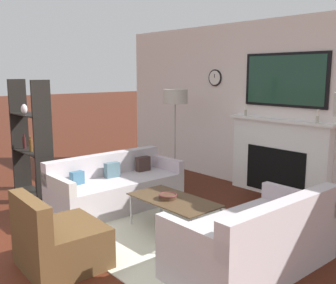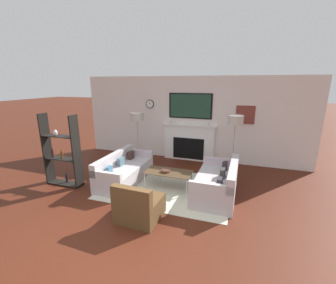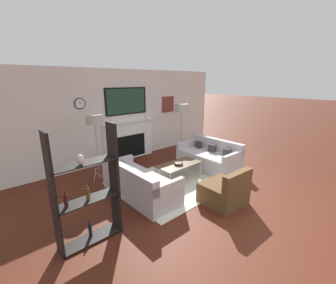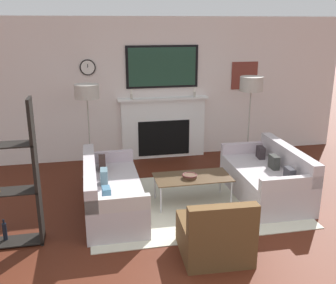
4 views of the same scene
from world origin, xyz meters
name	(u,v)px [view 3 (image 3 of 4)]	position (x,y,z in m)	size (l,w,h in m)	color
ground_plane	(266,219)	(0.00, 0.00, 0.00)	(60.00, 60.00, 0.00)	#481C10
fireplace_wall	(127,119)	(0.00, 4.48, 1.22)	(7.42, 0.28, 2.70)	silver
area_rug	(179,180)	(0.00, 2.20, 0.01)	(3.01, 2.19, 0.01)	beige
couch_left	(139,184)	(-1.19, 2.20, 0.27)	(0.78, 1.85, 0.73)	#B7ADB1
couch_right	(209,158)	(1.20, 2.20, 0.29)	(0.90, 1.69, 0.78)	#B7ADB1
armchair	(225,192)	(-0.10, 0.80, 0.26)	(0.80, 0.78, 0.76)	brown
coffee_table	(179,165)	(0.01, 2.21, 0.39)	(1.12, 0.57, 0.41)	#4C3823
decorative_bowl	(179,164)	(-0.04, 2.17, 0.45)	(0.22, 0.22, 0.06)	#472E1F
floor_lamp_left	(95,120)	(-1.44, 3.55, 1.48)	(0.40, 0.40, 1.63)	#9E998E
floor_lamp_right	(182,109)	(1.44, 3.55, 1.52)	(0.41, 0.41, 1.68)	#9E998E
shelf_unit	(87,191)	(-2.53, 1.56, 0.84)	(0.94, 0.28, 1.79)	black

